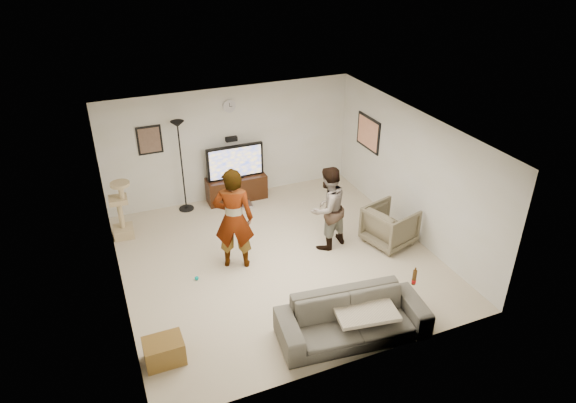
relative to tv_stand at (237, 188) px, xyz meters
name	(u,v)px	position (x,y,z in m)	size (l,w,h in m)	color
floor	(278,259)	(0.00, -2.50, -0.28)	(5.50, 5.50, 0.02)	beige
ceiling	(277,131)	(0.00, -2.50, 2.24)	(5.50, 5.50, 0.02)	silver
wall_back	(231,144)	(0.00, 0.25, 0.98)	(5.50, 0.04, 2.50)	beige
wall_front	(355,292)	(0.00, -5.25, 0.98)	(5.50, 0.04, 2.50)	beige
wall_left	(113,232)	(-2.75, -2.50, 0.98)	(0.04, 5.50, 2.50)	beige
wall_right	(411,173)	(2.75, -2.50, 0.98)	(0.04, 5.50, 2.50)	beige
wall_clock	(229,106)	(0.00, 0.22, 1.83)	(0.26, 0.26, 0.04)	silver
wall_speaker	(231,139)	(0.00, 0.19, 1.11)	(0.25, 0.10, 0.10)	black
picture_back	(150,140)	(-1.70, 0.23, 1.33)	(0.42, 0.03, 0.52)	brown
picture_right	(368,133)	(2.73, -0.90, 1.23)	(0.03, 0.78, 0.62)	#E8916F
tv_stand	(237,188)	(0.00, 0.00, 0.00)	(1.32, 0.45, 0.55)	black
console_box	(243,206)	(0.00, -0.40, -0.24)	(0.40, 0.30, 0.07)	silver
tv	(235,162)	(0.00, 0.00, 0.65)	(1.25, 0.08, 0.74)	black
tv_screen	(236,163)	(0.00, -0.04, 0.65)	(1.15, 0.01, 0.65)	gold
floor_lamp	(182,167)	(-1.15, 0.00, 0.73)	(0.32, 0.32, 2.00)	black
cat_tree	(120,210)	(-2.53, -0.61, 0.32)	(0.38, 0.38, 1.19)	tan
person_left	(234,219)	(-0.77, -2.37, 0.68)	(0.70, 0.46, 1.91)	gray
person_right	(328,208)	(1.01, -2.45, 0.54)	(0.80, 0.62, 1.64)	teal
sofa	(353,318)	(0.28, -4.78, 0.05)	(2.22, 0.87, 0.65)	#4F4D44
throw_blanket	(364,309)	(0.47, -4.78, 0.16)	(0.90, 0.70, 0.06)	beige
beer_bottle	(414,277)	(1.31, -4.78, 0.50)	(0.06, 0.06, 0.25)	#4B2E11
armchair	(390,226)	(2.17, -2.83, 0.11)	(0.82, 0.85, 0.77)	brown
side_table	(164,351)	(-2.40, -4.22, -0.09)	(0.55, 0.41, 0.36)	brown
toy_ball	(197,278)	(-1.55, -2.56, -0.24)	(0.07, 0.07, 0.07)	#009695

